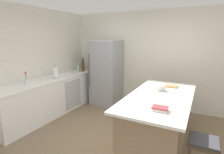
# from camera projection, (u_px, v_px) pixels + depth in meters

# --- Properties ---
(ground_plane) EXTENTS (7.20, 7.20, 0.00)m
(ground_plane) POSITION_uv_depth(u_px,v_px,m) (118.00, 147.00, 3.15)
(ground_plane) COLOR #7A664C
(wall_rear) EXTENTS (6.00, 0.10, 2.60)m
(wall_rear) POSITION_uv_depth(u_px,v_px,m) (154.00, 60.00, 4.82)
(wall_rear) COLOR silver
(wall_rear) RESTS_ON ground_plane
(wall_left) EXTENTS (0.10, 6.00, 2.60)m
(wall_left) POSITION_uv_depth(u_px,v_px,m) (20.00, 65.00, 3.98)
(wall_left) COLOR silver
(wall_left) RESTS_ON ground_plane
(counter_run_left) EXTENTS (0.65, 3.05, 0.90)m
(counter_run_left) POSITION_uv_depth(u_px,v_px,m) (54.00, 96.00, 4.51)
(counter_run_left) COLOR white
(counter_run_left) RESTS_ON ground_plane
(kitchen_island) EXTENTS (1.01, 2.11, 0.92)m
(kitchen_island) POSITION_uv_depth(u_px,v_px,m) (159.00, 120.00, 3.16)
(kitchen_island) COLOR #8E755B
(kitchen_island) RESTS_ON ground_plane
(refrigerator) EXTENTS (0.76, 0.77, 1.81)m
(refrigerator) POSITION_uv_depth(u_px,v_px,m) (107.00, 73.00, 5.11)
(refrigerator) COLOR #93969B
(refrigerator) RESTS_ON ground_plane
(bar_stool) EXTENTS (0.36, 0.36, 0.64)m
(bar_stool) POSITION_uv_depth(u_px,v_px,m) (203.00, 148.00, 2.25)
(bar_stool) COLOR #473828
(bar_stool) RESTS_ON ground_plane
(sink_faucet) EXTENTS (0.15, 0.05, 0.30)m
(sink_faucet) POSITION_uv_depth(u_px,v_px,m) (41.00, 74.00, 4.15)
(sink_faucet) COLOR silver
(sink_faucet) RESTS_ON counter_run_left
(flower_vase) EXTENTS (0.08, 0.08, 0.29)m
(flower_vase) POSITION_uv_depth(u_px,v_px,m) (26.00, 80.00, 3.80)
(flower_vase) COLOR silver
(flower_vase) RESTS_ON counter_run_left
(paper_towel_roll) EXTENTS (0.14, 0.14, 0.31)m
(paper_towel_roll) POSITION_uv_depth(u_px,v_px,m) (56.00, 73.00, 4.41)
(paper_towel_roll) COLOR gray
(paper_towel_roll) RESTS_ON counter_run_left
(vinegar_bottle) EXTENTS (0.05, 0.05, 0.30)m
(vinegar_bottle) POSITION_uv_depth(u_px,v_px,m) (89.00, 66.00, 5.57)
(vinegar_bottle) COLOR #994C23
(vinegar_bottle) RESTS_ON counter_run_left
(soda_bottle) EXTENTS (0.07, 0.07, 0.34)m
(soda_bottle) POSITION_uv_depth(u_px,v_px,m) (83.00, 65.00, 5.54)
(soda_bottle) COLOR silver
(soda_bottle) RESTS_ON counter_run_left
(wine_bottle) EXTENTS (0.08, 0.08, 0.39)m
(wine_bottle) POSITION_uv_depth(u_px,v_px,m) (83.00, 65.00, 5.41)
(wine_bottle) COLOR #19381E
(wine_bottle) RESTS_ON counter_run_left
(whiskey_bottle) EXTENTS (0.08, 0.08, 0.31)m
(whiskey_bottle) POSITION_uv_depth(u_px,v_px,m) (83.00, 67.00, 5.32)
(whiskey_bottle) COLOR brown
(whiskey_bottle) RESTS_ON counter_run_left
(gin_bottle) EXTENTS (0.07, 0.07, 0.32)m
(gin_bottle) POSITION_uv_depth(u_px,v_px,m) (78.00, 67.00, 5.27)
(gin_bottle) COLOR #8CB79E
(gin_bottle) RESTS_ON counter_run_left
(cookbook_stack) EXTENTS (0.21, 0.16, 0.06)m
(cookbook_stack) POSITION_uv_depth(u_px,v_px,m) (160.00, 109.00, 2.42)
(cookbook_stack) COLOR silver
(cookbook_stack) RESTS_ON kitchen_island
(mixing_bowl) EXTENTS (0.22, 0.22, 0.10)m
(mixing_bowl) POSITION_uv_depth(u_px,v_px,m) (159.00, 88.00, 3.36)
(mixing_bowl) COLOR silver
(mixing_bowl) RESTS_ON kitchen_island
(cutting_board) EXTENTS (0.32, 0.22, 0.02)m
(cutting_board) POSITION_uv_depth(u_px,v_px,m) (169.00, 86.00, 3.62)
(cutting_board) COLOR #9E7042
(cutting_board) RESTS_ON kitchen_island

